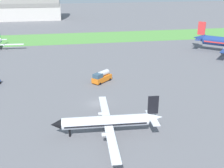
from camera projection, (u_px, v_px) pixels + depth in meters
name	position (u px, v px, depth m)	size (l,w,h in m)	color
ground_plane	(97.00, 104.00, 65.50)	(600.00, 600.00, 0.00)	slate
grass_taxiway_strip	(76.00, 38.00, 138.95)	(360.00, 28.00, 0.08)	#549342
airplane_foreground_turboprop	(108.00, 121.00, 51.66)	(21.40, 24.99, 7.48)	silver
fuel_truck_near_gate	(102.00, 77.00, 78.81)	(6.43, 6.14, 3.29)	orange
hangar_distant	(22.00, 2.00, 201.15)	(55.42, 28.28, 29.08)	#BCB7B2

